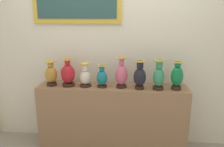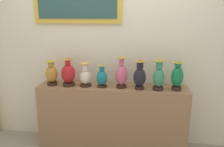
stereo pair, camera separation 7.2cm
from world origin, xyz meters
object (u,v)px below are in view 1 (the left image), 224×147
vase_ochre (51,74)px  vase_jade (159,76)px  vase_emerald (177,76)px  vase_ivory (85,77)px  vase_crimson (68,74)px  vase_onyx (140,76)px  vase_teal (102,78)px  vase_rose (121,75)px

vase_ochre → vase_jade: 1.38m
vase_emerald → vase_ochre: bearing=-180.0°
vase_ivory → vase_jade: size_ratio=0.82×
vase_crimson → vase_onyx: bearing=-1.4°
vase_teal → vase_jade: size_ratio=0.77×
vase_onyx → vase_ivory: bearing=177.8°
vase_onyx → vase_emerald: size_ratio=1.02×
vase_ivory → vase_onyx: bearing=-2.2°
vase_crimson → vase_rose: (0.69, 0.01, 0.01)m
vase_crimson → vase_jade: size_ratio=0.95×
vase_teal → vase_rose: bearing=3.2°
vase_ivory → vase_emerald: size_ratio=0.88×
vase_ochre → vase_crimson: size_ratio=0.91×
vase_ivory → vase_crimson: bearing=-179.0°
vase_rose → vase_crimson: bearing=-179.0°
vase_crimson → vase_onyx: vase_onyx is taller
vase_crimson → vase_rose: size_ratio=0.91×
vase_rose → vase_jade: 0.46m
vase_teal → vase_onyx: vase_onyx is taller
vase_ochre → vase_ivory: size_ratio=1.05×
vase_onyx → vase_jade: 0.23m
vase_jade → vase_emerald: (0.22, 0.02, -0.00)m
vase_ivory → vase_ochre: bearing=-179.4°
vase_ivory → vase_onyx: (0.70, -0.03, 0.03)m
vase_jade → vase_ivory: bearing=178.5°
vase_jade → vase_crimson: bearing=179.0°
vase_crimson → vase_rose: bearing=1.0°
vase_ochre → vase_teal: bearing=-0.1°
vase_crimson → vase_teal: size_ratio=1.24×
vase_onyx → vase_crimson: bearing=178.6°
vase_ochre → vase_rose: 0.92m
vase_ochre → vase_teal: 0.67m
vase_rose → vase_jade: size_ratio=1.04×
vase_ochre → vase_emerald: size_ratio=0.92×
vase_crimson → vase_emerald: size_ratio=1.01×
vase_jade → vase_rose: bearing=175.9°
vase_emerald → vase_rose: bearing=178.9°
vase_ochre → vase_rose: vase_rose is taller
vase_onyx → vase_jade: bearing=0.7°
vase_ochre → vase_onyx: size_ratio=0.90×
vase_emerald → vase_ivory: bearing=179.8°
vase_rose → vase_emerald: 0.68m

